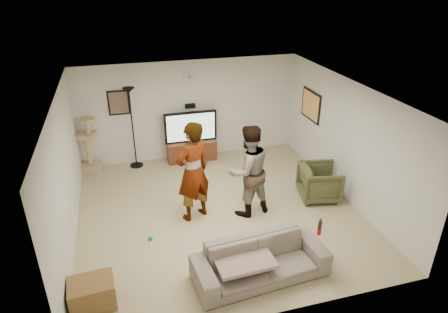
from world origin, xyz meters
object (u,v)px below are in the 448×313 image
object	(u,v)px
armchair	(320,182)
sofa	(261,261)
person_right	(248,171)
cat_tree	(87,145)
side_table	(92,293)
person_left	(193,172)
tv	(191,127)
floor_lamp	(133,129)
tv_stand	(192,150)
beer_bottle	(320,228)

from	to	relation	value
armchair	sofa	bearing A→B (deg)	144.73
person_right	armchair	size ratio (longest dim) A/B	2.29
cat_tree	side_table	distance (m)	4.40
person_left	side_table	distance (m)	2.75
tv	floor_lamp	xyz separation A→B (m)	(-1.41, 0.01, 0.10)
tv_stand	floor_lamp	world-z (taller)	floor_lamp
sofa	beer_bottle	size ratio (longest dim) A/B	8.55
tv_stand	beer_bottle	bearing A→B (deg)	-75.11
beer_bottle	side_table	distance (m)	3.59
cat_tree	beer_bottle	world-z (taller)	cat_tree
person_right	tv_stand	bearing A→B (deg)	-90.57
tv	side_table	world-z (taller)	tv
sofa	person_right	bearing A→B (deg)	72.89
sofa	beer_bottle	xyz separation A→B (m)	(0.98, 0.00, 0.44)
cat_tree	floor_lamp	bearing A→B (deg)	0.96
floor_lamp	armchair	xyz separation A→B (m)	(3.66, -2.58, -0.63)
tv_stand	person_left	world-z (taller)	person_left
person_left	armchair	world-z (taller)	person_left
floor_lamp	person_right	xyz separation A→B (m)	(2.00, -2.69, -0.06)
cat_tree	sofa	bearing A→B (deg)	-58.94
floor_lamp	cat_tree	world-z (taller)	floor_lamp
armchair	side_table	bearing A→B (deg)	123.12
tv_stand	person_right	size ratio (longest dim) A/B	0.66
person_left	cat_tree	bearing A→B (deg)	-76.32
sofa	side_table	bearing A→B (deg)	172.84
tv	armchair	distance (m)	3.46
beer_bottle	side_table	bearing A→B (deg)	178.38
tv_stand	person_right	xyz separation A→B (m)	(0.60, -2.67, 0.68)
tv_stand	armchair	bearing A→B (deg)	-48.82
cat_tree	tv_stand	bearing A→B (deg)	0.12
cat_tree	person_right	distance (m)	4.09
person_left	person_right	xyz separation A→B (m)	(1.06, -0.13, -0.07)
person_left	side_table	world-z (taller)	person_left
person_right	side_table	world-z (taller)	person_right
tv_stand	beer_bottle	size ratio (longest dim) A/B	4.93
floor_lamp	person_right	size ratio (longest dim) A/B	1.07
person_right	sofa	size ratio (longest dim) A/B	0.88
tv_stand	floor_lamp	size ratio (longest dim) A/B	0.62
tv	person_right	size ratio (longest dim) A/B	0.70
cat_tree	side_table	size ratio (longest dim) A/B	2.17
person_left	side_table	xyz separation A→B (m)	(-1.90, -1.83, -0.79)
cat_tree	person_left	world-z (taller)	person_left
person_left	beer_bottle	bearing A→B (deg)	105.74
side_table	beer_bottle	bearing A→B (deg)	-1.62
person_left	sofa	bearing A→B (deg)	84.27
sofa	person_left	bearing A→B (deg)	104.21
floor_lamp	cat_tree	distance (m)	1.12
person_left	sofa	xyz separation A→B (m)	(0.67, -1.93, -0.69)
sofa	beer_bottle	distance (m)	1.08
armchair	beer_bottle	bearing A→B (deg)	162.66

